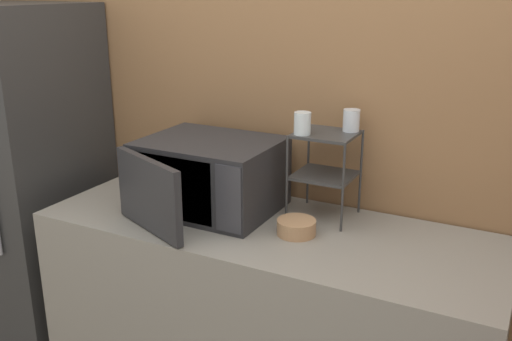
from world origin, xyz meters
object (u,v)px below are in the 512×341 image
Objects in this scene: glass_back_right at (351,120)px; dish_rack at (325,157)px; bowl at (296,227)px; microwave at (208,176)px; glass_front_left at (302,123)px; refrigerator at (20,181)px.

dish_rack is at bearing -138.46° from glass_back_right.
bowl is at bearing -96.74° from dish_rack.
microwave is 7.19× the size of glass_front_left.
glass_back_right is at bearing 8.29° from refrigerator.
dish_rack is 0.18m from glass_back_right.
glass_back_right is (0.08, 0.07, 0.15)m from dish_rack.
microwave is at bearing 171.45° from bowl.
microwave is 0.50m from dish_rack.
microwave is 0.46m from bowl.
glass_front_left is 0.21m from glass_back_right.
bowl is at bearing -1.56° from refrigerator.
glass_front_left is at bearing 12.14° from microwave.
microwave is 1.15m from refrigerator.
bowl is at bearing -109.97° from glass_back_right.
glass_front_left is 0.58× the size of bowl.
microwave reaches higher than bowl.
glass_front_left is at bearing 108.07° from bowl.
dish_rack is 1.64m from refrigerator.
refrigerator is (-1.68, -0.24, -0.45)m from glass_back_right.
dish_rack is 4.06× the size of glass_front_left.
glass_back_right reaches higher than microwave.
bowl is 0.09× the size of refrigerator.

